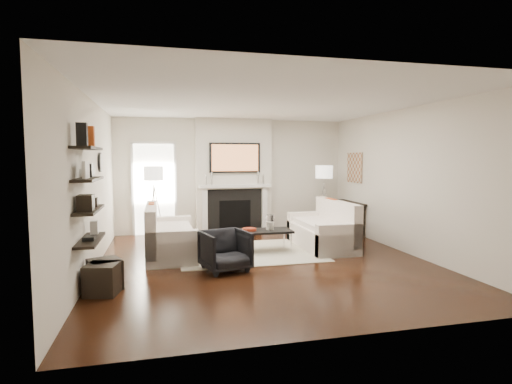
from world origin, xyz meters
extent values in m
plane|color=black|center=(0.00, 0.00, 0.00)|extent=(6.00, 6.00, 0.00)
plane|color=white|center=(0.00, 0.00, 2.70)|extent=(6.00, 6.00, 0.00)
plane|color=silver|center=(0.00, 3.00, 1.35)|extent=(5.50, 0.00, 5.50)
plane|color=silver|center=(0.00, -3.00, 1.35)|extent=(5.50, 0.00, 5.50)
plane|color=silver|center=(-2.75, 0.00, 1.35)|extent=(0.00, 6.00, 6.00)
plane|color=silver|center=(2.75, 0.00, 1.35)|extent=(0.00, 6.00, 6.00)
cube|color=silver|center=(0.00, 2.88, 1.35)|extent=(1.80, 0.25, 2.70)
cube|color=black|center=(0.00, 2.74, 0.52)|extent=(1.30, 0.02, 1.04)
cube|color=black|center=(0.00, 2.73, 0.45)|extent=(0.75, 0.02, 0.65)
cube|color=white|center=(-0.72, 2.71, 0.55)|extent=(0.12, 0.08, 1.10)
cube|color=white|center=(0.72, 2.71, 0.55)|extent=(0.12, 0.08, 1.10)
cube|color=white|center=(0.00, 2.69, 1.12)|extent=(1.70, 0.18, 0.07)
cube|color=black|center=(0.00, 2.71, 1.78)|extent=(1.20, 0.06, 0.70)
cube|color=#BF723F|center=(0.00, 2.68, 1.78)|extent=(1.10, 0.00, 0.62)
cylinder|color=silver|center=(-0.55, 2.70, 1.30)|extent=(0.04, 0.04, 0.30)
cylinder|color=silver|center=(-0.68, 2.70, 1.27)|extent=(0.04, 0.04, 0.24)
cylinder|color=silver|center=(0.55, 2.70, 1.30)|extent=(0.04, 0.04, 0.30)
cylinder|color=silver|center=(0.68, 2.70, 1.27)|extent=(0.04, 0.04, 0.24)
cube|color=white|center=(-1.85, 2.98, 1.05)|extent=(0.90, 0.02, 2.10)
cube|color=white|center=(-2.33, 2.96, 1.05)|extent=(0.06, 0.06, 2.16)
cube|color=white|center=(-1.37, 2.96, 1.05)|extent=(0.06, 0.06, 2.16)
cube|color=white|center=(-1.85, 2.96, 2.13)|extent=(1.02, 0.06, 0.06)
cube|color=#C0B69D|center=(-0.12, 0.68, 0.01)|extent=(2.60, 2.00, 0.01)
cube|color=white|center=(-1.55, 0.81, 0.21)|extent=(0.85, 1.80, 0.42)
cube|color=white|center=(-1.88, 0.81, 0.53)|extent=(0.18, 1.80, 0.80)
cube|color=white|center=(-1.55, 0.00, 0.30)|extent=(0.85, 0.18, 0.60)
cube|color=white|center=(-1.55, 1.62, 0.30)|extent=(0.85, 0.18, 0.60)
cube|color=white|center=(-1.50, 0.81, 0.47)|extent=(0.63, 1.44, 0.10)
cube|color=#BB4717|center=(-1.88, 1.11, 0.73)|extent=(0.10, 0.42, 0.42)
cube|color=black|center=(-1.88, 0.51, 0.72)|extent=(0.10, 0.40, 0.40)
cube|color=white|center=(1.38, 0.80, 0.21)|extent=(0.85, 1.80, 0.42)
cube|color=white|center=(1.72, 0.80, 0.53)|extent=(0.18, 1.80, 0.80)
cube|color=white|center=(1.38, -0.01, 0.30)|extent=(0.85, 0.18, 0.60)
cube|color=white|center=(1.38, 1.61, 0.30)|extent=(0.85, 0.18, 0.60)
cube|color=white|center=(1.33, 0.80, 0.47)|extent=(0.63, 1.44, 0.10)
cube|color=#BB4717|center=(1.72, 1.10, 0.73)|extent=(0.10, 0.42, 0.42)
cube|color=black|center=(1.72, 0.50, 0.72)|extent=(0.10, 0.40, 0.40)
cube|color=black|center=(0.14, 0.68, 0.40)|extent=(1.10, 0.55, 0.04)
cylinder|color=silver|center=(-0.36, 0.46, 0.19)|extent=(0.02, 0.02, 0.38)
cylinder|color=silver|center=(0.64, 0.46, 0.19)|extent=(0.02, 0.02, 0.38)
cylinder|color=silver|center=(-0.36, 0.90, 0.19)|extent=(0.02, 0.02, 0.38)
cylinder|color=silver|center=(0.64, 0.90, 0.19)|extent=(0.02, 0.02, 0.38)
cylinder|color=white|center=(0.29, 0.68, 0.56)|extent=(0.17, 0.17, 0.29)
cylinder|color=white|center=(0.29, 0.68, 0.49)|extent=(0.10, 0.10, 0.16)
cylinder|color=red|center=(-0.11, 0.68, 0.45)|extent=(0.26, 0.26, 0.04)
imported|color=black|center=(-0.73, -0.39, 0.35)|extent=(0.82, 0.79, 0.70)
cylinder|color=silver|center=(-1.85, 2.24, 0.60)|extent=(0.02, 0.02, 1.20)
cylinder|color=white|center=(-1.85, 2.24, 1.45)|extent=(0.40, 0.40, 0.30)
cylinder|color=silver|center=(-1.74, 2.24, 0.60)|extent=(0.25, 0.02, 1.23)
cylinder|color=silver|center=(-1.91, 2.34, 0.60)|extent=(0.14, 0.22, 1.23)
cylinder|color=silver|center=(-1.91, 2.15, 0.60)|extent=(0.14, 0.22, 1.23)
cylinder|color=silver|center=(2.05, 2.25, 0.60)|extent=(0.02, 0.02, 1.20)
cylinder|color=white|center=(2.05, 2.25, 1.45)|extent=(0.40, 0.40, 0.30)
cylinder|color=silver|center=(2.16, 2.25, 0.60)|extent=(0.25, 0.02, 1.23)
cylinder|color=silver|center=(2.00, 2.35, 0.60)|extent=(0.14, 0.22, 1.23)
cylinder|color=silver|center=(1.99, 2.16, 0.60)|extent=(0.14, 0.22, 1.23)
cube|color=black|center=(2.57, 2.04, 0.73)|extent=(0.35, 1.20, 0.04)
cube|color=black|center=(2.57, 1.49, 0.35)|extent=(0.30, 0.04, 0.71)
cube|color=black|center=(2.57, 2.59, 0.35)|extent=(0.30, 0.04, 0.71)
cube|color=#A17750|center=(2.73, 2.05, 1.55)|extent=(0.03, 0.70, 0.70)
cube|color=black|center=(-2.62, -1.00, 0.70)|extent=(0.25, 1.00, 0.03)
cube|color=black|center=(-2.62, -1.00, 1.10)|extent=(0.25, 1.00, 0.04)
cube|color=black|center=(-2.62, -1.00, 1.50)|extent=(0.25, 1.00, 0.04)
cube|color=black|center=(-2.62, -1.00, 1.90)|extent=(0.25, 1.00, 0.04)
cube|color=black|center=(-2.62, -1.32, 2.06)|extent=(0.12, 0.10, 0.28)
cube|color=#BB4717|center=(-2.62, -0.78, 2.06)|extent=(0.12, 0.10, 0.28)
cube|color=white|center=(-2.62, -1.14, 1.63)|extent=(0.04, 0.30, 0.22)
cube|color=black|center=(-2.62, -0.71, 1.61)|extent=(0.04, 0.22, 0.18)
cube|color=black|center=(-2.62, -1.23, 1.22)|extent=(0.18, 0.25, 0.20)
cube|color=black|center=(-2.62, -0.78, 1.18)|extent=(0.15, 0.12, 0.12)
cube|color=black|center=(-2.62, -1.07, 0.74)|extent=(0.14, 0.20, 0.05)
cube|color=white|center=(-2.62, -0.64, 0.81)|extent=(0.10, 0.10, 0.18)
cylinder|color=black|center=(-2.73, 0.90, 1.70)|extent=(0.04, 0.34, 0.34)
cylinder|color=white|center=(-2.71, 0.90, 1.70)|extent=(0.01, 0.29, 0.29)
cube|color=black|center=(-2.47, -0.87, 0.20)|extent=(0.52, 0.52, 0.40)
cube|color=black|center=(-2.47, -1.10, 0.20)|extent=(0.48, 0.48, 0.40)
camera|label=1|loc=(-1.71, -6.52, 1.77)|focal=28.00mm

